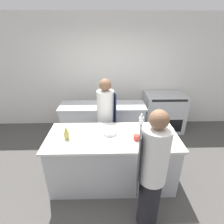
{
  "coord_description": "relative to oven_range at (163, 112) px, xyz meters",
  "views": [
    {
      "loc": [
        -0.06,
        -2.32,
        2.4
      ],
      "look_at": [
        0.0,
        0.35,
        1.15
      ],
      "focal_mm": 28.0,
      "sensor_mm": 36.0,
      "label": 1
    }
  ],
  "objects": [
    {
      "name": "bowl_prep_small",
      "position": [
        -1.41,
        -1.67,
        0.44
      ],
      "size": [
        0.22,
        0.22,
        0.06
      ],
      "color": "white",
      "rests_on": "prep_counter"
    },
    {
      "name": "prep_counter",
      "position": [
        -1.36,
        -1.73,
        -0.04
      ],
      "size": [
        2.06,
        0.87,
        0.9
      ],
      "color": "#B7BABC",
      "rests_on": "ground_plane"
    },
    {
      "name": "chef_at_stove",
      "position": [
        -1.47,
        -1.01,
        0.34
      ],
      "size": [
        0.36,
        0.35,
        1.63
      ],
      "rotation": [
        0.0,
        0.0,
        -1.34
      ],
      "color": "black",
      "rests_on": "ground_plane"
    },
    {
      "name": "chef_at_prep_near",
      "position": [
        -0.92,
        -2.5,
        0.37
      ],
      "size": [
        0.36,
        0.34,
        1.69
      ],
      "rotation": [
        0.0,
        0.0,
        1.41
      ],
      "color": "black",
      "rests_on": "ground_plane"
    },
    {
      "name": "ground_plane",
      "position": [
        -1.36,
        -1.73,
        -0.49
      ],
      "size": [
        16.0,
        16.0,
        0.0
      ],
      "primitive_type": "plane",
      "color": "#4C4947"
    },
    {
      "name": "bottle_olive_oil",
      "position": [
        -2.06,
        -1.79,
        0.49
      ],
      "size": [
        0.08,
        0.08,
        0.19
      ],
      "color": "#B2A84C",
      "rests_on": "prep_counter"
    },
    {
      "name": "oven_range",
      "position": [
        0.0,
        0.0,
        0.0
      ],
      "size": [
        0.98,
        0.69,
        0.97
      ],
      "color": "#B7BABC",
      "rests_on": "ground_plane"
    },
    {
      "name": "bottle_vinegar",
      "position": [
        -0.65,
        -1.42,
        0.52
      ],
      "size": [
        0.09,
        0.09,
        0.26
      ],
      "color": "#19471E",
      "rests_on": "prep_counter"
    },
    {
      "name": "bowl_mixing_large",
      "position": [
        -0.55,
        -1.72,
        0.44
      ],
      "size": [
        0.21,
        0.21,
        0.06
      ],
      "color": "tan",
      "rests_on": "prep_counter"
    },
    {
      "name": "pass_counter",
      "position": [
        -1.55,
        -0.47,
        -0.04
      ],
      "size": [
        1.91,
        0.58,
        0.9
      ],
      "color": "#B7BABC",
      "rests_on": "ground_plane"
    },
    {
      "name": "bottle_wine",
      "position": [
        -0.86,
        -1.41,
        0.5
      ],
      "size": [
        0.08,
        0.08,
        0.22
      ],
      "color": "silver",
      "rests_on": "prep_counter"
    },
    {
      "name": "cup",
      "position": [
        -1.0,
        -1.85,
        0.45
      ],
      "size": [
        0.09,
        0.09,
        0.08
      ],
      "color": "#B2382D",
      "rests_on": "prep_counter"
    },
    {
      "name": "wall_back",
      "position": [
        -1.36,
        0.4,
        0.91
      ],
      "size": [
        8.0,
        0.06,
        2.8
      ],
      "color": "silver",
      "rests_on": "ground_plane"
    }
  ]
}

